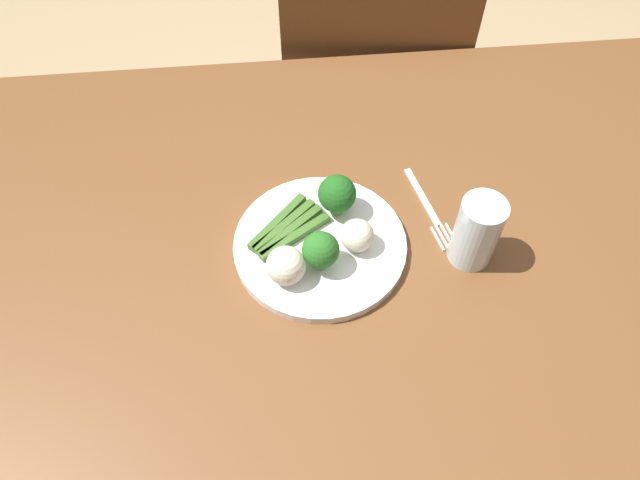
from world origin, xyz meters
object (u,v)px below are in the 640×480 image
(dining_table, at_px, (343,267))
(broccoli_front_left, at_px, (337,194))
(cauliflower_mid, at_px, (286,266))
(chair, at_px, (366,110))
(plate, at_px, (320,245))
(water_glass, at_px, (477,232))
(broccoli_outer_edge, at_px, (321,250))
(asparagus_bundle, at_px, (287,229))
(cauliflower_right, at_px, (357,235))
(fork, at_px, (429,209))

(dining_table, relative_size, broccoli_front_left, 18.61)
(dining_table, height_order, cauliflower_mid, cauliflower_mid)
(chair, distance_m, cauliflower_mid, 0.74)
(plate, distance_m, water_glass, 0.22)
(broccoli_outer_edge, bearing_deg, water_glass, -178.30)
(asparagus_bundle, distance_m, cauliflower_mid, 0.08)
(asparagus_bundle, height_order, broccoli_outer_edge, broccoli_outer_edge)
(dining_table, bearing_deg, broccoli_front_left, -52.89)
(dining_table, xyz_separation_m, broccoli_front_left, (0.01, -0.02, 0.17))
(broccoli_front_left, xyz_separation_m, cauliflower_right, (-0.02, 0.07, -0.02))
(cauliflower_right, height_order, cauliflower_mid, cauliflower_mid)
(dining_table, bearing_deg, cauliflower_right, 100.01)
(broccoli_front_left, bearing_deg, plate, 60.93)
(chair, bearing_deg, cauliflower_right, 83.38)
(plate, distance_m, cauliflower_right, 0.06)
(chair, xyz_separation_m, fork, (-0.00, 0.52, 0.27))
(chair, height_order, broccoli_front_left, chair)
(asparagus_bundle, bearing_deg, broccoli_outer_edge, -95.79)
(water_glass, bearing_deg, fork, -65.65)
(broccoli_outer_edge, bearing_deg, chair, -105.57)
(dining_table, bearing_deg, cauliflower_mid, 44.12)
(broccoli_outer_edge, bearing_deg, asparagus_bundle, -55.45)
(dining_table, bearing_deg, chair, -103.17)
(asparagus_bundle, bearing_deg, water_glass, -52.60)
(fork, bearing_deg, cauliflower_mid, -76.74)
(plate, distance_m, broccoli_front_left, 0.08)
(broccoli_outer_edge, bearing_deg, cauliflower_right, -152.36)
(dining_table, bearing_deg, asparagus_bundle, 9.11)
(broccoli_outer_edge, distance_m, water_glass, 0.22)
(chair, relative_size, cauliflower_right, 17.85)
(broccoli_front_left, distance_m, cauliflower_mid, 0.14)
(plate, bearing_deg, cauliflower_mid, 46.13)
(fork, bearing_deg, plate, -84.88)
(broccoli_outer_edge, xyz_separation_m, cauliflower_right, (-0.05, -0.03, -0.01))
(broccoli_outer_edge, relative_size, water_glass, 0.56)
(cauliflower_right, distance_m, water_glass, 0.17)
(chair, relative_size, broccoli_outer_edge, 13.71)
(asparagus_bundle, bearing_deg, chair, 28.43)
(dining_table, distance_m, asparagus_bundle, 0.17)
(broccoli_front_left, xyz_separation_m, cauliflower_mid, (0.08, 0.11, -0.01))
(dining_table, distance_m, chair, 0.58)
(broccoli_outer_edge, relative_size, broccoli_front_left, 0.92)
(dining_table, relative_size, water_glass, 11.38)
(dining_table, relative_size, cauliflower_mid, 23.41)
(water_glass, bearing_deg, dining_table, -22.47)
(plate, height_order, cauliflower_mid, cauliflower_mid)
(fork, bearing_deg, cauliflower_right, -74.07)
(broccoli_front_left, distance_m, cauliflower_right, 0.07)
(broccoli_front_left, bearing_deg, cauliflower_right, 107.92)
(cauliflower_right, xyz_separation_m, cauliflower_mid, (0.10, 0.04, 0.00))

